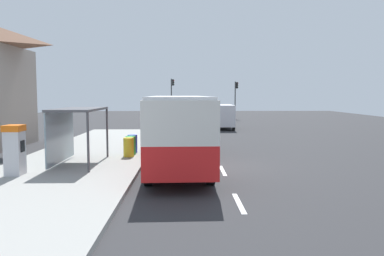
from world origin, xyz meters
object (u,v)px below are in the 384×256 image
at_px(sedan_near, 209,111).
at_px(traffic_light_far_side, 172,92).
at_px(recycling_bin_green, 131,145).
at_px(bus_shelter, 72,121).
at_px(recycling_bin_yellow, 129,147).
at_px(ticket_machine, 15,149).
at_px(bus, 178,126).
at_px(traffic_light_near_side, 236,94).
at_px(sedan_far, 216,116).
at_px(recycling_bin_blue, 132,144).
at_px(white_van, 222,115).

distance_m(sedan_near, traffic_light_far_side, 8.24).
relative_size(recycling_bin_green, bus_shelter, 0.24).
bearing_deg(recycling_bin_yellow, ticket_machine, -130.94).
xyz_separation_m(bus, traffic_light_near_side, (7.21, 34.30, 1.49)).
bearing_deg(traffic_light_near_side, sedan_near, 116.72).
relative_size(bus, recycling_bin_green, 11.66).
distance_m(sedan_far, traffic_light_near_side, 7.67).
relative_size(traffic_light_far_side, bus_shelter, 1.36).
bearing_deg(bus_shelter, traffic_light_far_side, 84.66).
distance_m(sedan_far, recycling_bin_yellow, 26.96).
bearing_deg(recycling_bin_blue, traffic_light_far_side, 88.04).
bearing_deg(sedan_far, white_van, -90.68).
relative_size(sedan_near, traffic_light_far_side, 0.83).
relative_size(sedan_near, sedan_far, 1.02).
distance_m(bus, white_van, 19.79).
relative_size(traffic_light_near_side, bus_shelter, 1.25).
height_order(recycling_bin_yellow, recycling_bin_green, same).
height_order(sedan_far, recycling_bin_yellow, sedan_far).
xyz_separation_m(white_van, bus_shelter, (-8.61, -19.69, 0.75)).
bearing_deg(white_van, sedan_far, 89.32).
bearing_deg(recycling_bin_green, white_van, 69.43).
distance_m(sedan_near, sedan_far, 12.85).
xyz_separation_m(traffic_light_far_side, bus_shelter, (-3.31, -35.39, -1.48)).
bearing_deg(traffic_light_far_side, recycling_bin_green, -91.91).
distance_m(white_van, sedan_near, 21.27).
bearing_deg(sedan_near, traffic_light_near_side, -63.28).
xyz_separation_m(recycling_bin_blue, bus_shelter, (-2.21, -3.34, 1.44)).
relative_size(sedan_near, recycling_bin_yellow, 4.73).
xyz_separation_m(white_van, recycling_bin_yellow, (-6.40, -17.75, -0.69)).
bearing_deg(recycling_bin_yellow, recycling_bin_green, 90.00).
xyz_separation_m(recycling_bin_green, recycling_bin_blue, (0.00, 0.70, 0.00)).
height_order(ticket_machine, traffic_light_far_side, traffic_light_far_side).
distance_m(ticket_machine, recycling_bin_yellow, 5.75).
distance_m(white_van, recycling_bin_green, 18.22).
bearing_deg(white_van, traffic_light_far_side, 108.67).
height_order(bus, white_van, bus).
distance_m(sedan_near, recycling_bin_green, 38.86).
height_order(bus, ticket_machine, bus).
xyz_separation_m(sedan_near, ticket_machine, (-10.25, -43.34, 0.38)).
xyz_separation_m(white_van, sedan_far, (0.10, 8.41, -0.55)).
bearing_deg(recycling_bin_yellow, traffic_light_far_side, 88.13).
height_order(bus, traffic_light_near_side, traffic_light_near_side).
height_order(sedan_far, recycling_bin_blue, sedan_far).
distance_m(white_van, sedan_far, 8.43).
bearing_deg(traffic_light_near_side, white_van, -102.49).
bearing_deg(white_van, bus, -101.40).
bearing_deg(traffic_light_near_side, recycling_bin_yellow, -106.55).
bearing_deg(traffic_light_far_side, traffic_light_near_side, -5.31).
distance_m(bus, bus_shelter, 4.72).
height_order(bus, recycling_bin_blue, bus).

